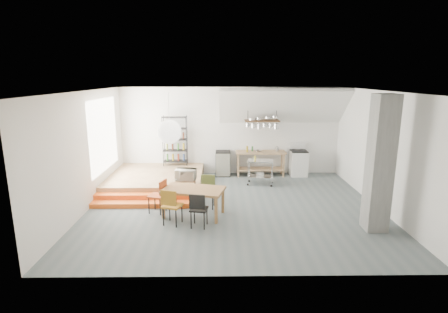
{
  "coord_description": "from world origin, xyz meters",
  "views": [
    {
      "loc": [
        -0.38,
        -9.23,
        3.57
      ],
      "look_at": [
        -0.26,
        0.8,
        1.26
      ],
      "focal_mm": 28.0,
      "sensor_mm": 36.0,
      "label": 1
    }
  ],
  "objects_px": {
    "dining_table": "(193,192)",
    "mini_fridge": "(223,163)",
    "rolling_cart": "(260,169)",
    "stove": "(298,163)"
  },
  "relations": [
    {
      "from": "mini_fridge",
      "to": "stove",
      "type": "bearing_deg",
      "value": -0.91
    },
    {
      "from": "stove",
      "to": "rolling_cart",
      "type": "distance_m",
      "value": 1.88
    },
    {
      "from": "rolling_cart",
      "to": "mini_fridge",
      "type": "xyz_separation_m",
      "value": [
        -1.25,
        1.13,
        -0.09
      ]
    },
    {
      "from": "rolling_cart",
      "to": "dining_table",
      "type": "bearing_deg",
      "value": -116.07
    },
    {
      "from": "stove",
      "to": "dining_table",
      "type": "relative_size",
      "value": 0.69
    },
    {
      "from": "dining_table",
      "to": "stove",
      "type": "bearing_deg",
      "value": 60.29
    },
    {
      "from": "stove",
      "to": "rolling_cart",
      "type": "xyz_separation_m",
      "value": [
        -1.53,
        -1.09,
        0.06
      ]
    },
    {
      "from": "stove",
      "to": "mini_fridge",
      "type": "bearing_deg",
      "value": 179.09
    },
    {
      "from": "dining_table",
      "to": "mini_fridge",
      "type": "relative_size",
      "value": 1.88
    },
    {
      "from": "rolling_cart",
      "to": "mini_fridge",
      "type": "relative_size",
      "value": 1.01
    }
  ]
}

